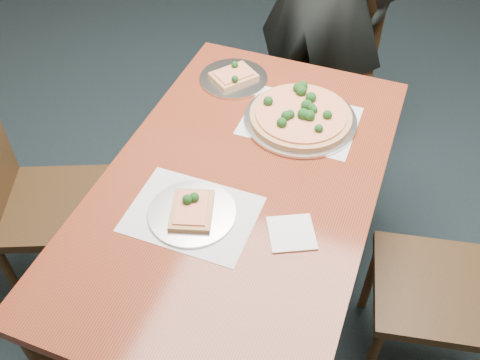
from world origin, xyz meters
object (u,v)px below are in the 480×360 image
(chair_far, at_px, (328,69))
(chair_left, at_px, (28,196))
(pizza_pan, at_px, (301,115))
(slice_plate_near, at_px, (192,211))
(slice_plate_far, at_px, (234,77))
(dining_table, at_px, (240,198))
(chair_right, at_px, (464,282))

(chair_far, relative_size, chair_left, 1.00)
(chair_far, distance_m, pizza_pan, 0.76)
(slice_plate_near, bearing_deg, chair_far, 83.44)
(chair_left, height_order, slice_plate_far, chair_left)
(dining_table, xyz_separation_m, slice_plate_far, (-0.23, 0.53, 0.10))
(dining_table, distance_m, chair_far, 1.10)
(slice_plate_far, bearing_deg, chair_far, 62.75)
(pizza_pan, xyz_separation_m, slice_plate_far, (-0.33, 0.16, -0.01))
(dining_table, distance_m, pizza_pan, 0.40)
(slice_plate_near, bearing_deg, pizza_pan, 71.42)
(dining_table, bearing_deg, chair_far, 86.94)
(chair_left, relative_size, pizza_pan, 2.14)
(chair_far, height_order, slice_plate_far, chair_far)
(pizza_pan, distance_m, slice_plate_near, 0.60)
(chair_far, height_order, chair_left, same)
(chair_right, relative_size, slice_plate_far, 3.25)
(dining_table, relative_size, slice_plate_far, 5.36)
(pizza_pan, bearing_deg, dining_table, -105.19)
(chair_far, relative_size, pizza_pan, 2.14)
(pizza_pan, relative_size, slice_plate_near, 1.52)
(dining_table, height_order, slice_plate_near, slice_plate_near)
(dining_table, relative_size, slice_plate_near, 5.36)
(dining_table, bearing_deg, slice_plate_near, -114.73)
(chair_left, distance_m, pizza_pan, 1.10)
(slice_plate_near, bearing_deg, slice_plate_far, 100.97)
(pizza_pan, bearing_deg, chair_far, 93.46)
(chair_left, xyz_separation_m, slice_plate_near, (0.73, -0.03, 0.25))
(slice_plate_far, bearing_deg, dining_table, -66.56)
(slice_plate_far, bearing_deg, chair_right, -25.75)
(chair_left, bearing_deg, chair_right, -106.09)
(chair_far, xyz_separation_m, slice_plate_far, (-0.29, -0.56, 0.25))
(chair_right, bearing_deg, slice_plate_near, -86.78)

